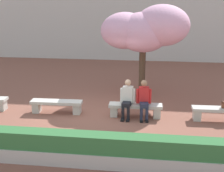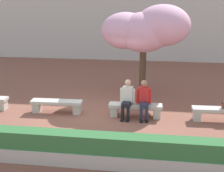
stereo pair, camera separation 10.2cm
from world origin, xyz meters
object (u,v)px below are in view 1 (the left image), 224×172
stone_bench_center (135,108)px  person_seated_right (144,98)px  person_seated_left (127,97)px  cherry_tree_main (145,29)px  stone_bench_near_west (57,105)px  stone_bench_near_east (220,112)px

stone_bench_center → person_seated_right: person_seated_right is taller
person_seated_left → cherry_tree_main: (0.45, 2.49, 2.01)m
stone_bench_near_west → cherry_tree_main: bearing=39.6°
stone_bench_near_west → person_seated_left: size_ratio=1.40×
stone_bench_near_east → person_seated_right: size_ratio=1.40×
stone_bench_near_east → cherry_tree_main: 4.29m
stone_bench_near_west → stone_bench_center: bearing=0.0°
person_seated_right → person_seated_left: bearing=-180.0°
cherry_tree_main → stone_bench_near_west: bearing=-140.4°
stone_bench_center → stone_bench_near_east: same height
stone_bench_near_east → person_seated_right: bearing=-178.8°
stone_bench_near_west → stone_bench_near_east: (5.53, 0.00, 0.00)m
stone_bench_near_east → person_seated_left: size_ratio=1.40×
person_seated_right → cherry_tree_main: bearing=92.4°
stone_bench_center → stone_bench_near_west: bearing=180.0°
stone_bench_center → person_seated_left: 0.49m
stone_bench_center → stone_bench_near_east: (2.76, 0.00, 0.00)m
person_seated_left → stone_bench_center: bearing=10.9°
stone_bench_center → person_seated_right: 0.49m
stone_bench_near_west → person_seated_right: bearing=-1.0°
stone_bench_center → stone_bench_near_east: bearing=0.0°
stone_bench_near_west → stone_bench_near_east: 5.53m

